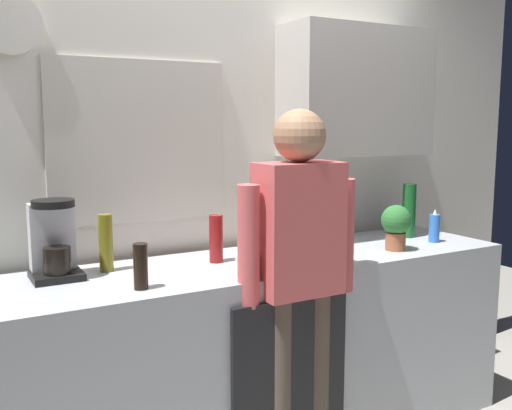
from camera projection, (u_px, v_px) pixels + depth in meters
kitchen_counter at (263, 352)px, 2.81m from camera, size 2.55×0.64×0.90m
dishwasher_panel at (290, 391)px, 2.50m from camera, size 0.56×0.02×0.81m
back_wall_assembly at (240, 157)px, 3.07m from camera, size 4.15×0.42×2.60m
coffee_maker at (54, 243)px, 2.42m from camera, size 0.20×0.20×0.33m
bottle_green_wine at (409, 211)px, 3.27m from camera, size 0.07×0.07×0.30m
bottle_clear_soda at (304, 228)px, 2.78m from camera, size 0.09×0.09×0.28m
bottle_olive_oil at (106, 243)px, 2.53m from camera, size 0.06×0.06×0.25m
bottle_dark_sauce at (141, 266)px, 2.26m from camera, size 0.06×0.06×0.18m
bottle_red_vinegar at (216, 239)px, 2.69m from camera, size 0.06×0.06×0.22m
cup_terracotta_mug at (275, 239)px, 3.01m from camera, size 0.08×0.08×0.09m
cup_white_mug at (245, 265)px, 2.46m from camera, size 0.08×0.08×0.09m
mixing_bowl at (322, 238)px, 3.05m from camera, size 0.22×0.22×0.08m
potted_plant at (396, 224)px, 2.94m from camera, size 0.15×0.15×0.23m
dish_soap at (434, 228)px, 3.14m from camera, size 0.06×0.06×0.18m
storage_canister at (308, 249)px, 2.58m from camera, size 0.14×0.14×0.17m
person_at_sink at (298, 264)px, 2.48m from camera, size 0.57×0.22×1.60m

